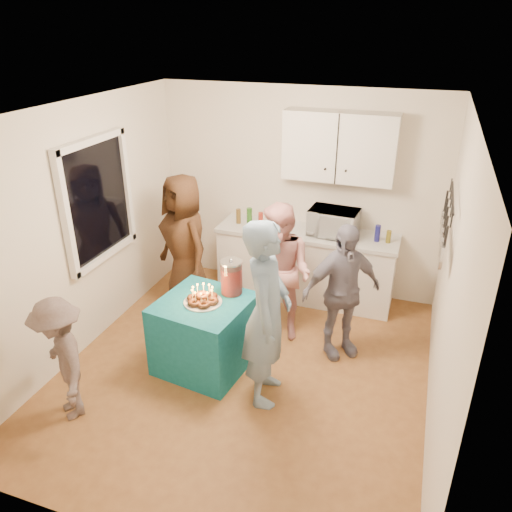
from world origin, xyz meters
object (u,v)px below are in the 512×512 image
(woman_back_center, at_px, (281,273))
(child_near_left, at_px, (62,360))
(woman_back_left, at_px, (185,244))
(party_table, at_px, (205,334))
(woman_back_right, at_px, (341,292))
(man_birthday, at_px, (267,314))
(punch_jar, at_px, (231,278))
(microwave, at_px, (333,222))
(counter, at_px, (305,266))

(woman_back_center, xyz_separation_m, child_near_left, (-1.44, -1.86, -0.19))
(woman_back_left, relative_size, child_near_left, 1.44)
(party_table, xyz_separation_m, woman_back_right, (1.25, 0.67, 0.37))
(man_birthday, bearing_deg, woman_back_right, -39.65)
(punch_jar, bearing_deg, microwave, 63.69)
(counter, height_order, woman_back_left, woman_back_left)
(woman_back_right, bearing_deg, party_table, 170.66)
(child_near_left, bearing_deg, woman_back_right, 78.12)
(party_table, relative_size, man_birthday, 0.47)
(party_table, distance_m, man_birthday, 0.93)
(woman_back_left, bearing_deg, microwave, 57.51)
(punch_jar, distance_m, man_birthday, 0.72)
(woman_back_right, bearing_deg, woman_back_left, 133.09)
(punch_jar, bearing_deg, counter, 74.37)
(woman_back_center, distance_m, child_near_left, 2.35)
(microwave, relative_size, child_near_left, 0.49)
(party_table, height_order, woman_back_left, woman_back_left)
(party_table, xyz_separation_m, woman_back_center, (0.56, 0.79, 0.40))
(counter, distance_m, woman_back_center, 1.01)
(woman_back_left, height_order, child_near_left, woman_back_left)
(child_near_left, bearing_deg, man_birthday, 66.36)
(punch_jar, relative_size, woman_back_left, 0.20)
(child_near_left, bearing_deg, counter, 100.91)
(punch_jar, bearing_deg, woman_back_center, 56.42)
(punch_jar, relative_size, woman_back_center, 0.22)
(woman_back_center, relative_size, child_near_left, 1.31)
(woman_back_left, height_order, woman_back_right, woman_back_left)
(microwave, xyz_separation_m, woman_back_center, (-0.38, -0.94, -0.29))
(counter, distance_m, party_table, 1.85)
(party_table, bearing_deg, child_near_left, -129.48)
(woman_back_right, bearing_deg, punch_jar, 164.14)
(woman_back_center, bearing_deg, woman_back_right, 8.68)
(man_birthday, bearing_deg, child_near_left, 107.70)
(woman_back_center, bearing_deg, man_birthday, -61.52)
(party_table, bearing_deg, man_birthday, -17.20)
(man_birthday, height_order, woman_back_right, man_birthday)
(woman_back_left, xyz_separation_m, woman_back_center, (1.25, -0.20, -0.08))
(man_birthday, height_order, woman_back_left, man_birthday)
(microwave, bearing_deg, woman_back_right, -69.30)
(counter, relative_size, woman_back_right, 1.47)
(microwave, relative_size, woman_back_center, 0.37)
(counter, xyz_separation_m, child_near_left, (-1.49, -2.80, 0.17))
(punch_jar, height_order, child_near_left, child_near_left)
(woman_back_left, bearing_deg, woman_back_right, 23.47)
(punch_jar, bearing_deg, woman_back_left, 140.39)
(party_table, relative_size, child_near_left, 0.71)
(party_table, height_order, woman_back_center, woman_back_center)
(party_table, distance_m, woman_back_left, 1.30)
(party_table, height_order, child_near_left, child_near_left)
(party_table, relative_size, woman_back_right, 0.57)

